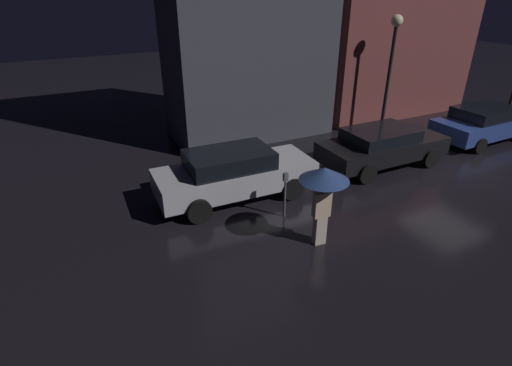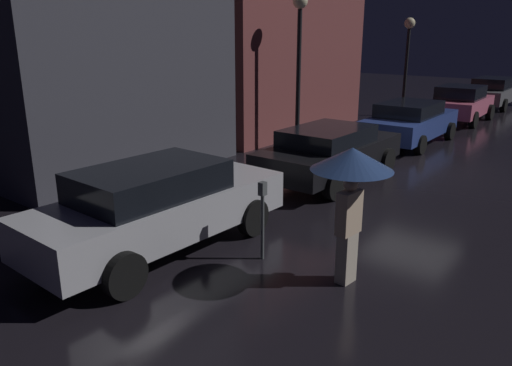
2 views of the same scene
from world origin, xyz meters
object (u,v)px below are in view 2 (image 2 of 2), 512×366
(parked_car_pink, at_px, (460,103))
(parking_meter, at_px, (262,212))
(pedestrian_with_umbrella, at_px, (351,173))
(street_lamp_far, at_px, (408,45))
(parked_car_grey, at_px, (493,92))
(parked_car_silver, at_px, (158,205))
(parked_car_blue, at_px, (410,121))
(parked_car_black, at_px, (330,151))
(street_lamp_near, at_px, (299,40))

(parked_car_pink, height_order, parking_meter, parked_car_pink)
(pedestrian_with_umbrella, relative_size, parking_meter, 1.56)
(street_lamp_far, bearing_deg, parked_car_grey, -25.60)
(parked_car_silver, height_order, street_lamp_far, street_lamp_far)
(street_lamp_far, bearing_deg, parked_car_blue, -155.61)
(parked_car_black, xyz_separation_m, parked_car_pink, (10.91, 0.06, 0.04))
(parked_car_grey, bearing_deg, parked_car_black, -179.72)
(parked_car_pink, height_order, street_lamp_far, street_lamp_far)
(parked_car_grey, distance_m, street_lamp_near, 14.38)
(parked_car_black, bearing_deg, parked_car_blue, 1.04)
(street_lamp_near, bearing_deg, parked_car_silver, -162.94)
(pedestrian_with_umbrella, height_order, street_lamp_near, street_lamp_near)
(parked_car_grey, xyz_separation_m, parking_meter, (-21.04, -1.59, 0.06))
(parked_car_blue, bearing_deg, parked_car_silver, 178.67)
(street_lamp_far, bearing_deg, pedestrian_with_umbrella, -160.40)
(parked_car_silver, height_order, parking_meter, parked_car_silver)
(pedestrian_with_umbrella, distance_m, parking_meter, 1.72)
(parked_car_pink, distance_m, street_lamp_near, 9.30)
(parked_car_pink, relative_size, pedestrian_with_umbrella, 1.93)
(parked_car_black, distance_m, parked_car_pink, 10.91)
(parked_car_grey, height_order, street_lamp_far, street_lamp_far)
(parking_meter, bearing_deg, pedestrian_with_umbrella, -84.19)
(parked_car_black, relative_size, street_lamp_far, 1.08)
(parked_car_blue, relative_size, parked_car_grey, 1.01)
(street_lamp_near, height_order, street_lamp_far, street_lamp_near)
(parked_car_silver, bearing_deg, street_lamp_near, 18.66)
(parked_car_pink, relative_size, parking_meter, 3.00)
(parked_car_silver, bearing_deg, parked_car_pink, 1.42)
(parked_car_silver, relative_size, parking_meter, 3.55)
(street_lamp_near, bearing_deg, street_lamp_far, 0.30)
(parked_car_blue, bearing_deg, parked_car_pink, -1.40)
(parked_car_silver, height_order, parked_car_blue, parked_car_silver)
(parked_car_silver, relative_size, pedestrian_with_umbrella, 2.28)
(parking_meter, bearing_deg, parked_car_black, 17.57)
(parked_car_blue, distance_m, pedestrian_with_umbrella, 10.62)
(pedestrian_with_umbrella, xyz_separation_m, street_lamp_near, (6.97, 5.53, 1.69))
(parked_car_blue, bearing_deg, parking_meter, -172.33)
(parking_meter, xyz_separation_m, street_lamp_near, (7.12, 4.05, 2.57))
(pedestrian_with_umbrella, bearing_deg, parked_car_blue, -157.94)
(parked_car_blue, relative_size, parked_car_pink, 1.14)
(parked_car_black, bearing_deg, parked_car_silver, 179.02)
(street_lamp_far, bearing_deg, parked_car_silver, -171.52)
(parked_car_grey, bearing_deg, parked_car_silver, 179.92)
(parked_car_grey, height_order, parking_meter, parked_car_grey)
(pedestrian_with_umbrella, bearing_deg, parked_car_silver, -67.99)
(parked_car_grey, distance_m, pedestrian_with_umbrella, 21.13)
(street_lamp_near, bearing_deg, pedestrian_with_umbrella, -141.60)
(parked_car_grey, height_order, pedestrian_with_umbrella, pedestrian_with_umbrella)
(pedestrian_with_umbrella, height_order, street_lamp_far, street_lamp_far)
(parked_car_silver, xyz_separation_m, parking_meter, (0.79, -1.63, 0.02))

